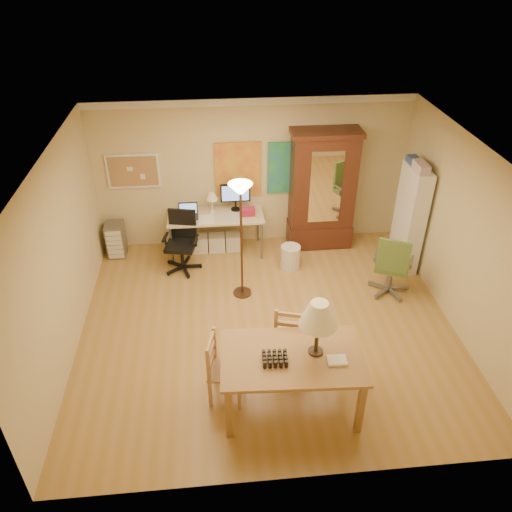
{
  "coord_description": "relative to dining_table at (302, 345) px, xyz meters",
  "views": [
    {
      "loc": [
        -0.72,
        -5.63,
        4.99
      ],
      "look_at": [
        -0.14,
        0.3,
        1.06
      ],
      "focal_mm": 35.0,
      "sensor_mm": 36.0,
      "label": 1
    }
  ],
  "objects": [
    {
      "name": "floor",
      "position": [
        -0.21,
        1.49,
        -0.99
      ],
      "size": [
        5.5,
        5.5,
        0.0
      ],
      "primitive_type": "plane",
      "color": "#A47C3A",
      "rests_on": "ground"
    },
    {
      "name": "crown_molding",
      "position": [
        -0.21,
        3.95,
        1.65
      ],
      "size": [
        5.5,
        0.08,
        0.12
      ],
      "primitive_type": "cube",
      "color": "white",
      "rests_on": "floor"
    },
    {
      "name": "corkboard",
      "position": [
        -2.26,
        3.96,
        0.51
      ],
      "size": [
        0.9,
        0.04,
        0.62
      ],
      "primitive_type": "cube",
      "color": "#9E734A",
      "rests_on": "floor"
    },
    {
      "name": "art_panel_left",
      "position": [
        -0.46,
        3.96,
        0.46
      ],
      "size": [
        0.8,
        0.04,
        1.0
      ],
      "primitive_type": "cube",
      "color": "yellow",
      "rests_on": "floor"
    },
    {
      "name": "art_panel_right",
      "position": [
        0.44,
        3.96,
        0.46
      ],
      "size": [
        0.75,
        0.04,
        0.95
      ],
      "primitive_type": "cube",
      "color": "teal",
      "rests_on": "floor"
    },
    {
      "name": "dining_table",
      "position": [
        0.0,
        0.0,
        0.0
      ],
      "size": [
        1.71,
        1.08,
        1.56
      ],
      "color": "brown",
      "rests_on": "floor"
    },
    {
      "name": "ladder_chair_back",
      "position": [
        0.03,
        0.72,
        -0.52
      ],
      "size": [
        0.57,
        0.56,
        1.01
      ],
      "color": "#AC784E",
      "rests_on": "floor"
    },
    {
      "name": "ladder_chair_left",
      "position": [
        -0.9,
        0.22,
        -0.54
      ],
      "size": [
        0.51,
        0.52,
        0.95
      ],
      "color": "#AC784E",
      "rests_on": "floor"
    },
    {
      "name": "torchiere_lamp",
      "position": [
        -0.53,
        2.3,
        0.58
      ],
      "size": [
        0.36,
        0.36,
        1.96
      ],
      "color": "#462E1C",
      "rests_on": "floor"
    },
    {
      "name": "computer_desk",
      "position": [
        -0.86,
        3.65,
        -0.53
      ],
      "size": [
        1.68,
        0.73,
        1.27
      ],
      "color": "#C5B390",
      "rests_on": "floor"
    },
    {
      "name": "office_chair_black",
      "position": [
        -1.5,
        3.14,
        -0.71
      ],
      "size": [
        0.65,
        0.65,
        1.05
      ],
      "color": "black",
      "rests_on": "floor"
    },
    {
      "name": "office_chair_green",
      "position": [
        1.84,
        2.1,
        -0.7
      ],
      "size": [
        0.68,
        0.68,
        1.1
      ],
      "color": "slate",
      "rests_on": "floor"
    },
    {
      "name": "drawer_cart",
      "position": [
        -2.69,
        3.69,
        -0.68
      ],
      "size": [
        0.31,
        0.38,
        0.63
      ],
      "color": "slate",
      "rests_on": "floor"
    },
    {
      "name": "armoire",
      "position": [
        1.01,
        3.73,
        -0.04
      ],
      "size": [
        1.19,
        0.57,
        2.19
      ],
      "color": "#37190F",
      "rests_on": "floor"
    },
    {
      "name": "bookshelf",
      "position": [
        2.34,
        2.89,
        -0.08
      ],
      "size": [
        0.28,
        0.73,
        1.83
      ],
      "color": "white",
      "rests_on": "floor"
    },
    {
      "name": "wastebin",
      "position": [
        0.36,
        2.97,
        -0.78
      ],
      "size": [
        0.34,
        0.34,
        0.43
      ],
      "primitive_type": "cylinder",
      "color": "silver",
      "rests_on": "floor"
    }
  ]
}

